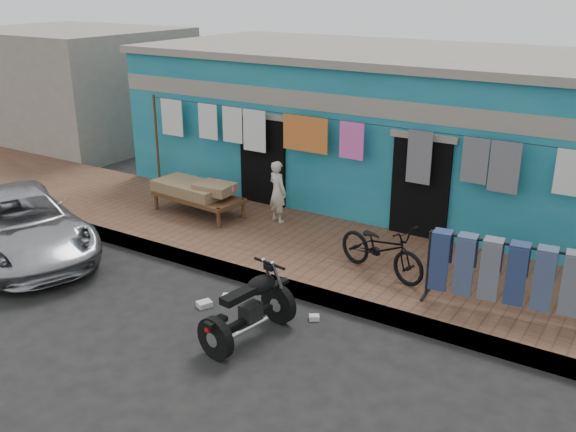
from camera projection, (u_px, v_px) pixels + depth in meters
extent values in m
plane|color=black|center=(214.00, 331.00, 9.26)|extent=(80.00, 80.00, 0.00)
cube|color=brown|center=(318.00, 253.00, 11.59)|extent=(28.00, 3.00, 0.25)
cube|color=gray|center=(273.00, 283.00, 10.44)|extent=(28.00, 0.10, 0.25)
cube|color=#187189|center=(409.00, 131.00, 14.24)|extent=(12.00, 5.00, 3.20)
cube|color=#9E9384|center=(361.00, 106.00, 11.98)|extent=(12.00, 0.14, 0.35)
cube|color=#9E9384|center=(414.00, 54.00, 13.66)|extent=(12.20, 5.20, 0.16)
cube|color=black|center=(263.00, 167.00, 13.55)|extent=(1.10, 0.10, 2.10)
cube|color=black|center=(420.00, 195.00, 11.79)|extent=(1.10, 0.10, 2.10)
cube|color=#9E9384|center=(74.00, 86.00, 19.75)|extent=(6.00, 5.00, 3.40)
cylinder|color=brown|center=(157.00, 141.00, 14.69)|extent=(0.06, 0.06, 2.10)
cylinder|color=black|center=(353.00, 122.00, 11.83)|extent=(10.00, 0.01, 0.01)
cube|color=silver|center=(172.00, 117.00, 14.22)|extent=(0.60, 0.02, 0.81)
cube|color=silver|center=(208.00, 122.00, 13.70)|extent=(0.50, 0.02, 0.76)
cube|color=silver|center=(232.00, 125.00, 13.37)|extent=(0.50, 0.02, 0.75)
cube|color=silver|center=(254.00, 131.00, 13.11)|extent=(0.55, 0.02, 0.86)
cube|color=#CC4C26|center=(305.00, 134.00, 12.47)|extent=(1.00, 0.02, 0.70)
cube|color=#E95BB7|center=(352.00, 141.00, 11.96)|extent=(0.50, 0.02, 0.71)
cube|color=slate|center=(419.00, 157.00, 11.33)|extent=(0.45, 0.02, 0.96)
cube|color=slate|center=(475.00, 161.00, 10.80)|extent=(0.45, 0.02, 0.79)
cube|color=slate|center=(504.00, 167.00, 10.57)|extent=(0.50, 0.02, 0.87)
cube|color=silver|center=(572.00, 173.00, 10.03)|extent=(0.50, 0.02, 0.75)
imported|color=#A7A7AC|center=(18.00, 223.00, 11.66)|extent=(4.71, 3.35, 1.21)
imported|color=beige|center=(278.00, 191.00, 12.57)|extent=(0.52, 0.42, 1.23)
imported|color=black|center=(382.00, 243.00, 10.31)|extent=(1.79, 1.04, 1.09)
cube|color=silver|center=(229.00, 298.00, 10.14)|extent=(0.25, 0.23, 0.09)
cube|color=silver|center=(314.00, 318.00, 9.55)|extent=(0.19, 0.18, 0.08)
cube|color=silver|center=(204.00, 304.00, 9.94)|extent=(0.25, 0.27, 0.09)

